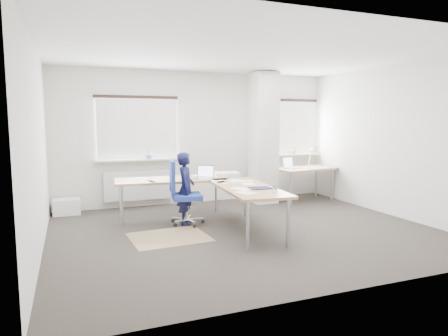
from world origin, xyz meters
name	(u,v)px	position (x,y,z in m)	size (l,w,h in m)	color
ground	(245,231)	(0.00, 0.00, 0.00)	(6.00, 6.00, 0.00)	#2B2722
room_shell	(245,122)	(0.18, 0.45, 1.75)	(6.04, 5.04, 2.82)	silver
floor_mat	(169,237)	(-1.24, 0.08, 0.00)	(1.15, 0.97, 0.01)	olive
white_crate	(67,207)	(-2.70, 2.25, 0.15)	(0.49, 0.35, 0.30)	white
desk_main	(210,184)	(-0.40, 0.59, 0.69)	(2.41, 2.80, 0.96)	#9C6443
desk_side	(305,170)	(2.25, 1.80, 0.69)	(1.50, 0.93, 1.22)	#9C6443
task_chair	(184,207)	(-0.81, 0.73, 0.31)	(0.60, 0.60, 1.10)	navy
person	(186,188)	(-0.78, 0.77, 0.62)	(0.45, 0.30, 1.23)	black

